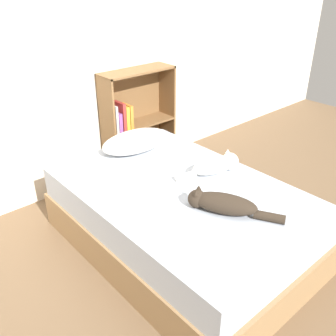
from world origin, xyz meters
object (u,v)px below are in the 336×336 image
bed (181,218)px  cat_dark (222,203)px  pillow (136,141)px  bookshelf (134,121)px  cat_light (217,165)px

bed → cat_dark: cat_dark is taller
pillow → bed: bearing=-101.7°
bed → bookshelf: size_ratio=1.79×
pillow → bookshelf: bearing=54.8°
cat_light → cat_dark: 0.51m
bed → bookshelf: 1.33m
bed → cat_light: (0.35, -0.01, 0.32)m
pillow → cat_dark: (-0.16, -1.10, -0.01)m
cat_light → cat_dark: cat_light is taller
cat_light → cat_dark: bearing=-118.0°
pillow → bookshelf: bookshelf is taller
cat_light → cat_dark: size_ratio=0.91×
bed → cat_light: 0.48m
bed → pillow: pillow is taller
bed → cat_dark: bearing=-91.0°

